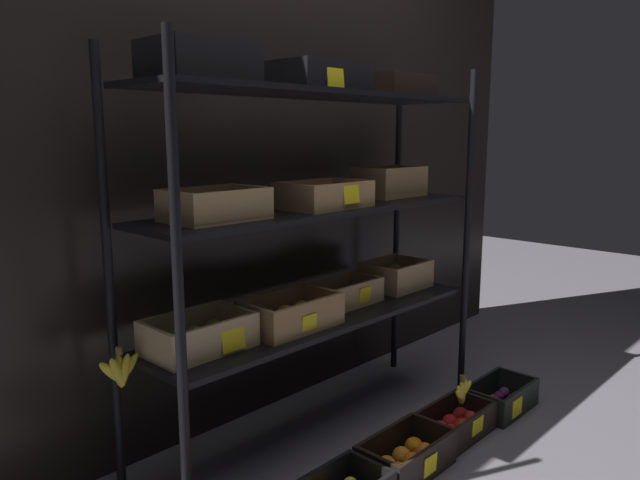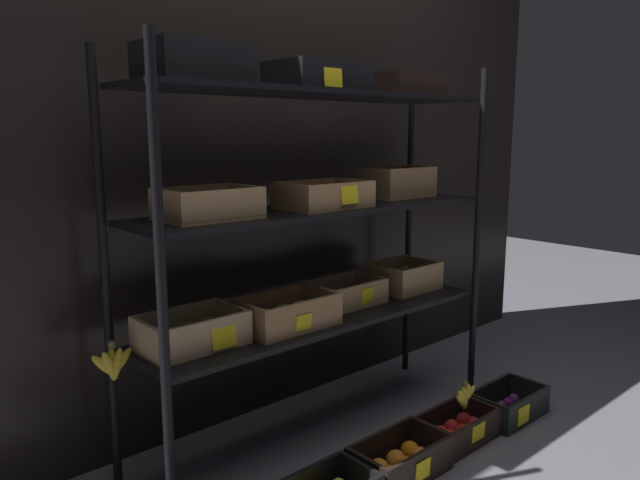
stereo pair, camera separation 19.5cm
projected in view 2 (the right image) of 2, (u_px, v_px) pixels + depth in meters
ground_plane at (320, 431)px, 2.57m from camera, size 10.00×10.00×0.00m
storefront_wall at (258, 111)px, 2.63m from camera, size 4.01×0.12×2.72m
display_rack at (314, 211)px, 2.39m from camera, size 1.75×0.45×1.56m
crate_ground_orange at (400, 462)px, 2.23m from camera, size 0.38×0.22×0.14m
crate_ground_right_apple_red at (457, 430)px, 2.48m from camera, size 0.35×0.21×0.12m
crate_ground_plum at (508, 406)px, 2.70m from camera, size 0.35×0.22×0.13m
banana_bunch_loose at (464, 397)px, 2.48m from camera, size 0.17×0.05×0.13m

